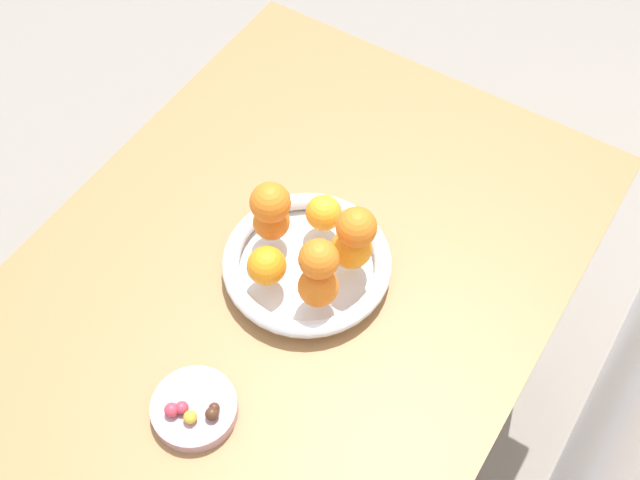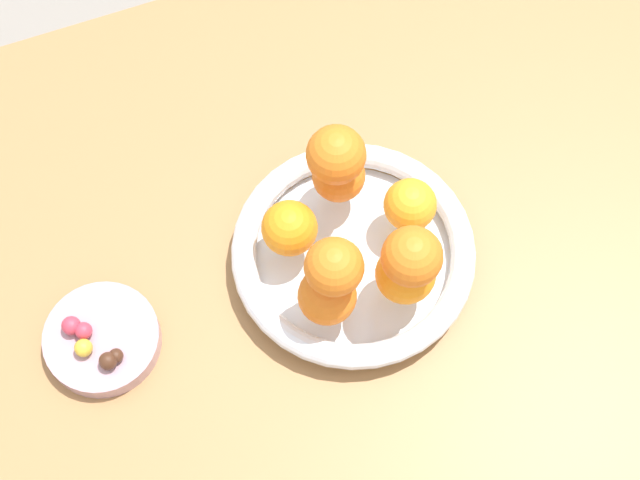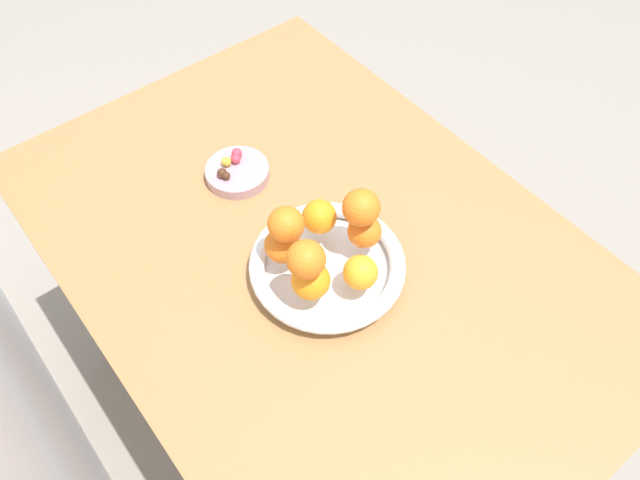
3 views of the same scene
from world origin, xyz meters
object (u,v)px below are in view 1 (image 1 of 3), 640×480
at_px(candy_ball_3, 212,414).
at_px(candy_ball_1, 214,408).
at_px(orange_3, 351,248).
at_px(candy_ball_4, 173,411).
at_px(orange_4, 324,213).
at_px(orange_7, 356,227).
at_px(orange_1, 265,267).
at_px(orange_6, 270,203).
at_px(candy_ball_2, 190,417).
at_px(orange_0, 271,222).
at_px(orange_5, 319,259).
at_px(candy_dish, 195,408).
at_px(dining_table, 276,321).
at_px(orange_2, 318,287).
at_px(fruit_bowl, 307,264).
at_px(candy_ball_0, 182,408).

bearing_deg(candy_ball_3, candy_ball_1, -160.56).
xyz_separation_m(orange_3, candy_ball_4, (0.33, -0.08, -0.04)).
relative_size(orange_3, orange_4, 1.10).
distance_m(orange_7, candy_ball_4, 0.35).
relative_size(orange_4, candy_ball_4, 2.81).
distance_m(orange_1, orange_6, 0.09).
distance_m(orange_7, candy_ball_2, 0.34).
bearing_deg(orange_0, orange_6, 44.17).
relative_size(orange_4, orange_6, 0.92).
distance_m(orange_5, orange_6, 0.12).
relative_size(candy_dish, orange_7, 2.01).
relative_size(dining_table, orange_5, 19.38).
height_order(orange_4, orange_7, orange_7).
distance_m(orange_2, orange_7, 0.10).
bearing_deg(orange_7, candy_ball_1, -8.15).
bearing_deg(candy_ball_1, fruit_bowl, -175.06).
distance_m(candy_dish, orange_3, 0.31).
height_order(orange_5, candy_ball_0, orange_5).
relative_size(orange_4, candy_ball_3, 2.98).
bearing_deg(orange_3, orange_1, -43.19).
relative_size(orange_6, orange_7, 1.02).
bearing_deg(orange_0, orange_1, 28.28).
height_order(candy_dish, orange_3, orange_3).
bearing_deg(orange_3, candy_ball_4, -13.38).
distance_m(orange_7, candy_ball_0, 0.34).
height_order(orange_6, candy_ball_3, orange_6).
relative_size(orange_0, orange_6, 0.93).
height_order(dining_table, fruit_bowl, fruit_bowl).
bearing_deg(candy_ball_0, orange_7, 166.10).
relative_size(orange_5, candy_ball_0, 3.20).
relative_size(fruit_bowl, orange_6, 4.26).
relative_size(orange_0, candy_ball_2, 3.02).
bearing_deg(candy_ball_1, candy_ball_2, -33.74).
height_order(orange_5, orange_7, orange_7).
xyz_separation_m(orange_6, candy_ball_1, (0.26, 0.09, -0.10)).
bearing_deg(orange_6, orange_4, 140.60).
relative_size(dining_table, orange_6, 18.38).
bearing_deg(candy_ball_1, dining_table, -167.43).
distance_m(orange_0, orange_3, 0.13).
relative_size(orange_7, candy_ball_4, 3.00).
bearing_deg(candy_ball_3, dining_table, -167.14).
height_order(dining_table, candy_ball_4, candy_ball_4).
distance_m(dining_table, orange_6, 0.23).
relative_size(candy_ball_0, candy_ball_1, 1.19).
height_order(orange_0, candy_ball_1, orange_0).
xyz_separation_m(dining_table, orange_0, (-0.07, -0.05, 0.16)).
xyz_separation_m(candy_dish, candy_ball_3, (-0.00, 0.03, 0.02)).
bearing_deg(orange_5, candy_dish, -13.00).
xyz_separation_m(orange_1, orange_7, (-0.09, 0.09, 0.06)).
bearing_deg(fruit_bowl, candy_ball_4, -3.88).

